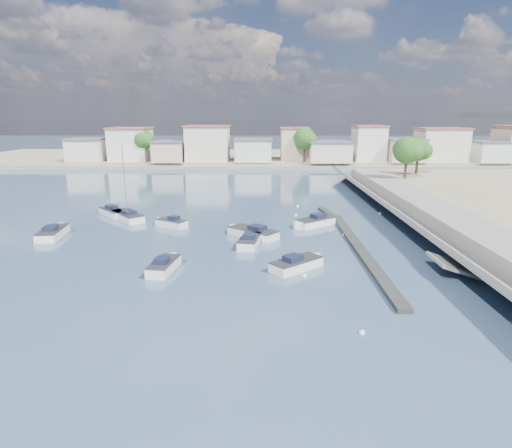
{
  "coord_description": "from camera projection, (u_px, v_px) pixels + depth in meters",
  "views": [
    {
      "loc": [
        -2.02,
        -27.57,
        12.06
      ],
      "look_at": [
        -2.56,
        14.29,
        1.4
      ],
      "focal_mm": 30.0,
      "sensor_mm": 36.0,
      "label": 1
    }
  ],
  "objects": [
    {
      "name": "far_shore_quay",
      "position": [
        270.0,
        168.0,
        98.36
      ],
      "size": [
        160.0,
        2.5,
        0.8
      ],
      "primitive_type": "cube",
      "color": "slate",
      "rests_on": "ground"
    },
    {
      "name": "motorboat_f",
      "position": [
        170.0,
        223.0,
        47.67
      ],
      "size": [
        3.89,
        3.18,
        1.48
      ],
      "color": "white",
      "rests_on": "ground"
    },
    {
      "name": "far_shore_land",
      "position": [
        269.0,
        157.0,
        118.64
      ],
      "size": [
        160.0,
        40.0,
        1.4
      ],
      "primitive_type": "cube",
      "color": "gray",
      "rests_on": "ground"
    },
    {
      "name": "motorboat_h",
      "position": [
        299.0,
        264.0,
        34.57
      ],
      "size": [
        4.6,
        4.28,
        1.48
      ],
      "color": "white",
      "rests_on": "ground"
    },
    {
      "name": "mooring_buoys",
      "position": [
        328.0,
        234.0,
        44.39
      ],
      "size": [
        12.04,
        35.26,
        0.37
      ],
      "color": "white",
      "rests_on": "ground"
    },
    {
      "name": "motorboat_g",
      "position": [
        115.0,
        213.0,
        52.6
      ],
      "size": [
        4.54,
        4.7,
        1.48
      ],
      "color": "white",
      "rests_on": "ground"
    },
    {
      "name": "motorboat_e",
      "position": [
        54.0,
        233.0,
        43.88
      ],
      "size": [
        2.46,
        5.51,
        1.48
      ],
      "color": "white",
      "rests_on": "ground"
    },
    {
      "name": "shore_trees",
      "position": [
        309.0,
        143.0,
        94.03
      ],
      "size": [
        74.56,
        38.32,
        7.92
      ],
      "color": "#38281E",
      "rests_on": "ground"
    },
    {
      "name": "far_town",
      "position": [
        314.0,
        146.0,
        102.85
      ],
      "size": [
        113.01,
        12.8,
        8.35
      ],
      "color": "beige",
      "rests_on": "far_shore_land"
    },
    {
      "name": "sailboat",
      "position": [
        126.0,
        216.0,
        51.02
      ],
      "size": [
        5.19,
        5.62,
        9.0
      ],
      "color": "white",
      "rests_on": "ground"
    },
    {
      "name": "motorboat_a",
      "position": [
        165.0,
        266.0,
        34.22
      ],
      "size": [
        2.14,
        4.53,
        1.48
      ],
      "color": "white",
      "rests_on": "ground"
    },
    {
      "name": "motorboat_c",
      "position": [
        251.0,
        233.0,
        43.83
      ],
      "size": [
        5.43,
        4.96,
        1.48
      ],
      "color": "white",
      "rests_on": "ground"
    },
    {
      "name": "breakwater",
      "position": [
        352.0,
        241.0,
        41.83
      ],
      "size": [
        2.0,
        31.02,
        0.35
      ],
      "color": "black",
      "rests_on": "ground"
    },
    {
      "name": "ground",
      "position": [
        274.0,
        193.0,
        68.43
      ],
      "size": [
        400.0,
        400.0,
        0.0
      ],
      "primitive_type": "plane",
      "color": "#344B68",
      "rests_on": "ground"
    },
    {
      "name": "motorboat_b",
      "position": [
        250.0,
        241.0,
        40.9
      ],
      "size": [
        2.32,
        4.71,
        1.48
      ],
      "color": "white",
      "rests_on": "ground"
    },
    {
      "name": "seawall_walkway",
      "position": [
        471.0,
        233.0,
        41.81
      ],
      "size": [
        5.0,
        90.0,
        1.8
      ],
      "primitive_type": "cube",
      "color": "slate",
      "rests_on": "ground"
    },
    {
      "name": "motorboat_d",
      "position": [
        313.0,
        223.0,
        47.99
      ],
      "size": [
        4.96,
        4.4,
        1.48
      ],
      "color": "white",
      "rests_on": "ground"
    }
  ]
}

